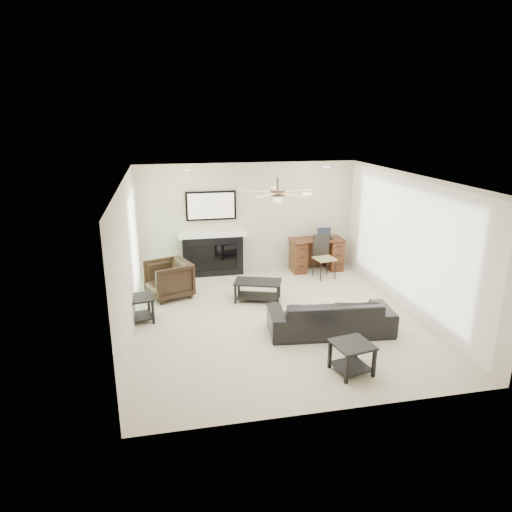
% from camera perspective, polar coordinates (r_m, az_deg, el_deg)
% --- Properties ---
extents(room_shell, '(5.50, 5.54, 2.52)m').
position_cam_1_polar(room_shell, '(7.84, 4.01, 3.83)').
color(room_shell, '#BDAF98').
rests_on(room_shell, ground).
extents(sofa, '(2.12, 1.01, 0.60)m').
position_cam_1_polar(sofa, '(7.74, 9.29, -7.38)').
color(sofa, black).
rests_on(sofa, ground).
extents(armchair, '(1.03, 1.02, 0.74)m').
position_cam_1_polar(armchair, '(9.25, -10.86, -2.87)').
color(armchair, black).
rests_on(armchair, ground).
extents(coffee_table, '(1.01, 0.76, 0.40)m').
position_cam_1_polar(coffee_table, '(8.96, 0.23, -4.37)').
color(coffee_table, black).
rests_on(coffee_table, ground).
extents(end_table_near, '(0.60, 0.60, 0.45)m').
position_cam_1_polar(end_table_near, '(6.70, 11.86, -12.36)').
color(end_table_near, black).
rests_on(end_table_near, ground).
extents(end_table_left, '(0.59, 0.59, 0.45)m').
position_cam_1_polar(end_table_left, '(8.34, -14.45, -6.44)').
color(end_table_left, black).
rests_on(end_table_left, ground).
extents(fireplace_unit, '(1.52, 0.34, 1.91)m').
position_cam_1_polar(fireplace_unit, '(10.22, -5.48, 2.72)').
color(fireplace_unit, black).
rests_on(fireplace_unit, ground).
extents(desk, '(1.22, 0.56, 0.76)m').
position_cam_1_polar(desk, '(10.75, 7.56, 0.18)').
color(desk, '#37170D').
rests_on(desk, ground).
extents(desk_chair, '(0.48, 0.50, 0.97)m').
position_cam_1_polar(desk_chair, '(10.22, 8.58, -0.13)').
color(desk_chair, black).
rests_on(desk_chair, ground).
extents(laptop, '(0.33, 0.24, 0.23)m').
position_cam_1_polar(laptop, '(10.66, 8.71, 2.76)').
color(laptop, black).
rests_on(laptop, desk).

